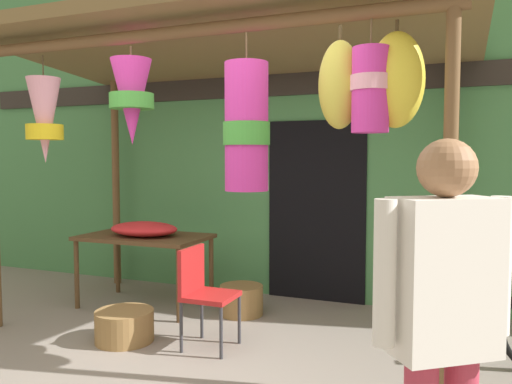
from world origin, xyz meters
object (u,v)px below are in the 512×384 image
object	(u,v)px
display_table	(145,242)
folding_chair	(202,288)
vendor_in_orange	(443,314)
wicker_basket_spare	(124,326)
wicker_basket_by_table	(241,300)
flower_heap_on_table	(145,229)

from	to	relation	value
display_table	folding_chair	bearing A→B (deg)	-36.16
folding_chair	vendor_in_orange	world-z (taller)	vendor_in_orange
wicker_basket_spare	vendor_in_orange	distance (m)	3.13
folding_chair	wicker_basket_spare	world-z (taller)	folding_chair
wicker_basket_by_table	vendor_in_orange	xyz separation A→B (m)	(1.97, -2.57, 0.83)
vendor_in_orange	flower_heap_on_table	bearing A→B (deg)	141.22
display_table	flower_heap_on_table	xyz separation A→B (m)	(0.03, -0.04, 0.15)
wicker_basket_spare	vendor_in_orange	bearing A→B (deg)	-29.92
flower_heap_on_table	vendor_in_orange	bearing A→B (deg)	-38.78
display_table	flower_heap_on_table	world-z (taller)	flower_heap_on_table
folding_chair	vendor_in_orange	bearing A→B (deg)	-40.50
flower_heap_on_table	wicker_basket_spare	size ratio (longest dim) A/B	1.49
flower_heap_on_table	wicker_basket_spare	distance (m)	1.23
display_table	wicker_basket_by_table	xyz separation A→B (m)	(1.08, 0.10, -0.54)
flower_heap_on_table	folding_chair	xyz separation A→B (m)	(1.10, -0.78, -0.34)
display_table	wicker_basket_spare	distance (m)	1.20
folding_chair	flower_heap_on_table	bearing A→B (deg)	144.46
display_table	flower_heap_on_table	bearing A→B (deg)	-51.50
display_table	wicker_basket_by_table	size ratio (longest dim) A/B	3.04
display_table	vendor_in_orange	bearing A→B (deg)	-38.96
wicker_basket_by_table	wicker_basket_spare	bearing A→B (deg)	-121.01
flower_heap_on_table	vendor_in_orange	size ratio (longest dim) A/B	0.45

